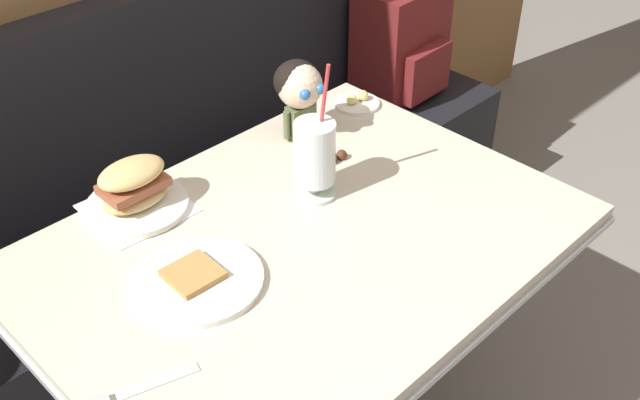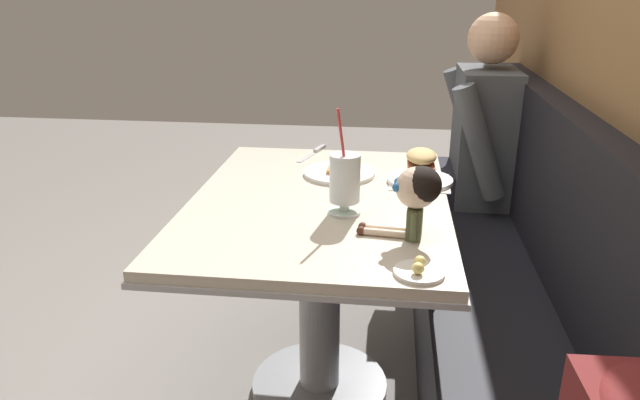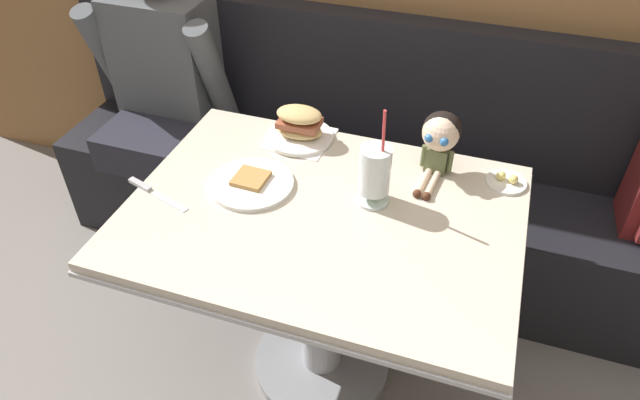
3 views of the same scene
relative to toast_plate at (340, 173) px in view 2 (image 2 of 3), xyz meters
The scene contains 11 objects.
ground_plane 0.82m from the toast_plate, 43.38° to the right, with size 8.00×8.00×0.00m, color gray.
wood_panel_wall 0.97m from the toast_plate, 74.11° to the left, with size 4.40×0.08×2.40m, color olive.
booth_bench 0.76m from the toast_plate, 68.10° to the left, with size 2.60×0.48×1.00m.
diner_table 0.32m from the toast_plate, 10.24° to the right, with size 1.11×0.81×0.74m.
toast_plate is the anchor object (origin of this frame).
milkshake_glass 0.37m from the toast_plate, ahead, with size 0.10×0.10×0.32m.
sandwich_plate 0.28m from the toast_plate, 79.74° to the left, with size 0.22×0.22×0.12m.
butter_saucer 0.76m from the toast_plate, 19.33° to the left, with size 0.12×0.12×0.04m.
butter_knife 0.30m from the toast_plate, 156.88° to the right, with size 0.23×0.09×0.01m.
seated_doll 0.57m from the toast_plate, 25.88° to the left, with size 0.12×0.22×0.20m.
diner_patron 0.82m from the toast_plate, 138.99° to the left, with size 0.55×0.48×0.81m.
Camera 2 is at (1.71, 0.39, 1.39)m, focal length 32.86 mm.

